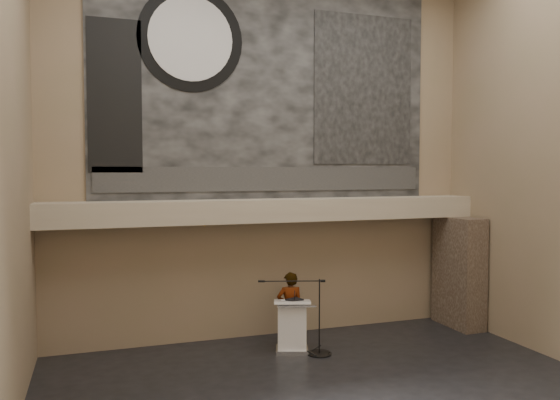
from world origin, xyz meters
name	(u,v)px	position (x,y,z in m)	size (l,w,h in m)	color
wall_back	(269,153)	(0.00, 4.00, 4.25)	(10.00, 0.02, 8.50)	#857454
wall_front	(531,125)	(0.00, -4.00, 4.25)	(10.00, 0.02, 8.50)	#857454
wall_left	(1,139)	(-5.00, 0.00, 4.25)	(0.02, 8.00, 8.50)	#857454
soffit	(274,210)	(0.00, 3.60, 2.95)	(10.00, 0.80, 0.50)	tan
sprinkler_left	(205,225)	(-1.60, 3.55, 2.67)	(0.04, 0.04, 0.06)	#B2893D
sprinkler_right	(351,220)	(1.90, 3.55, 2.67)	(0.04, 0.04, 0.06)	#B2893D
banner	(269,90)	(0.00, 3.97, 5.70)	(8.00, 0.05, 5.00)	black
banner_text_strip	(270,179)	(0.00, 3.93, 3.65)	(7.76, 0.02, 0.55)	#2C2C2C
banner_clock_rim	(191,39)	(-1.80, 3.93, 6.70)	(2.30, 2.30, 0.02)	black
banner_clock_face	(191,39)	(-1.80, 3.91, 6.70)	(1.84, 1.84, 0.02)	silver
banner_building_print	(364,90)	(2.40, 3.93, 5.80)	(2.60, 0.02, 3.60)	black
banner_brick_print	(115,96)	(-3.40, 3.93, 5.40)	(1.10, 0.02, 3.20)	black
stone_pier	(459,272)	(4.65, 3.15, 1.35)	(0.60, 1.40, 2.70)	#403227
lectern	(292,326)	(0.08, 2.66, 0.55)	(0.90, 0.75, 1.14)	silver
binder	(294,300)	(0.12, 2.61, 1.12)	(0.31, 0.25, 0.04)	black
papers	(286,301)	(-0.07, 2.62, 1.10)	(0.19, 0.27, 0.01)	silver
speaker_person	(290,308)	(0.21, 3.15, 0.80)	(0.59, 0.38, 1.61)	beige
mic_stand	(317,342)	(0.52, 2.33, 0.25)	(1.48, 0.64, 1.59)	black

